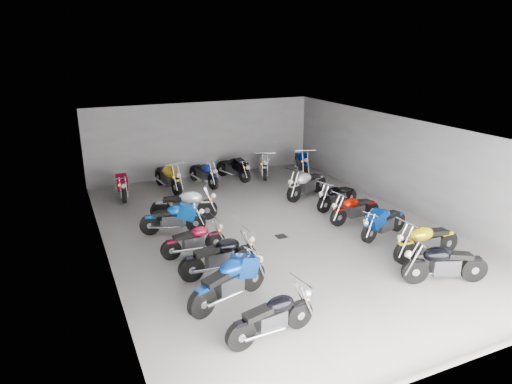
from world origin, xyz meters
The scene contains 24 objects.
ground centered at (0.00, 0.00, 0.00)m, with size 14.00×14.00×0.00m, color gray.
wall_back centered at (0.00, 7.00, 1.60)m, with size 10.00×0.10×3.20m, color gray.
wall_left centered at (-5.00, 0.00, 1.60)m, with size 0.10×14.00×3.20m, color gray.
wall_right centered at (5.00, 0.00, 1.60)m, with size 0.10×14.00×3.20m, color gray.
ceiling centered at (0.00, 0.00, 3.22)m, with size 10.00×14.00×0.04m, color black.
drain_grate centered at (0.00, -0.50, 0.01)m, with size 0.32×0.32×0.01m, color black.
motorcycle_left_a centered at (-2.44, -4.87, 0.48)m, with size 2.00×0.46×0.88m.
motorcycle_left_b centered at (-2.74, -3.30, 0.54)m, with size 2.14×0.98×0.99m.
motorcycle_left_c centered at (-2.49, -1.97, 0.51)m, with size 2.11×0.44×0.93m.
motorcycle_left_d centered at (-2.76, -0.62, 0.44)m, with size 1.85×0.38×0.81m.
motorcycle_left_e centered at (-2.90, 1.09, 0.48)m, with size 1.97×0.69×0.89m.
motorcycle_left_f centered at (-2.28, 2.03, 0.53)m, with size 2.12×0.92×0.97m.
motorcycle_right_a centered at (2.35, -4.58, 0.51)m, with size 2.06×0.86×0.94m.
motorcycle_right_b centered at (2.88, -3.42, 0.52)m, with size 2.18×0.43×0.96m.
motorcycle_right_c centered at (2.80, -1.77, 0.48)m, with size 1.97×0.64×0.88m.
motorcycle_right_d centered at (2.70, -0.43, 0.47)m, with size 1.97×0.43×0.86m.
motorcycle_right_e centered at (2.91, 0.88, 0.46)m, with size 1.90×0.62×0.85m.
motorcycle_right_f centered at (2.55, 2.40, 0.54)m, with size 2.12×1.00×0.98m.
motorcycle_back_a centered at (-3.85, 5.27, 0.51)m, with size 0.43×2.12×0.93m.
motorcycle_back_b centered at (-2.02, 5.34, 0.56)m, with size 0.60×2.33×1.03m.
motorcycle_back_c centered at (-0.52, 5.46, 0.50)m, with size 0.64×2.08×0.93m.
motorcycle_back_d centered at (0.90, 5.75, 0.50)m, with size 0.85×2.00×0.92m.
motorcycle_back_e centered at (2.33, 5.69, 0.54)m, with size 1.04×2.10×0.98m.
motorcycle_back_f centered at (3.99, 5.34, 0.55)m, with size 0.87×2.23×1.01m.
Camera 1 is at (-5.90, -11.81, 5.63)m, focal length 32.00 mm.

